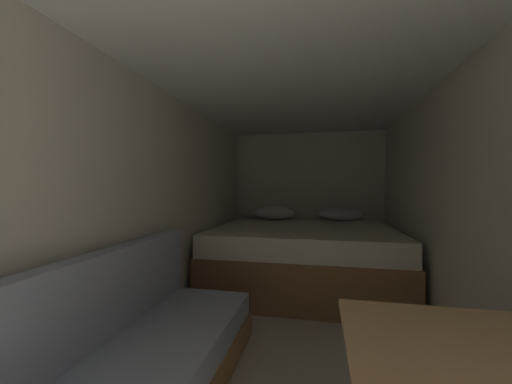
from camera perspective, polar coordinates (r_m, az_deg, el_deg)
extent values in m
plane|color=#B2A893|center=(2.45, 7.03, -28.19)|extent=(6.89, 6.89, 0.00)
cube|color=beige|center=(4.60, 9.76, -1.38)|extent=(2.30, 0.05, 2.01)
cube|color=beige|center=(2.51, -19.55, -3.36)|extent=(0.05, 4.89, 2.01)
cube|color=beige|center=(2.33, 35.88, -3.80)|extent=(0.05, 4.89, 2.01)
cube|color=white|center=(2.30, 7.15, 22.49)|extent=(2.30, 4.89, 0.05)
cube|color=brown|center=(3.73, 9.09, -13.74)|extent=(2.08, 1.84, 0.49)
cube|color=beige|center=(3.66, 9.10, -8.28)|extent=(2.04, 1.80, 0.23)
ellipsoid|color=white|center=(4.39, 3.48, -4.00)|extent=(0.59, 0.29, 0.18)
ellipsoid|color=white|center=(4.35, 15.79, -4.08)|extent=(0.59, 0.29, 0.18)
cube|color=#99A3B7|center=(1.85, -22.25, -29.63)|extent=(0.69, 2.04, 0.17)
cube|color=#99A3B7|center=(1.88, -30.39, -18.12)|extent=(0.12, 2.04, 0.48)
cube|color=tan|center=(1.02, 35.35, -23.73)|extent=(0.60, 0.56, 0.02)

